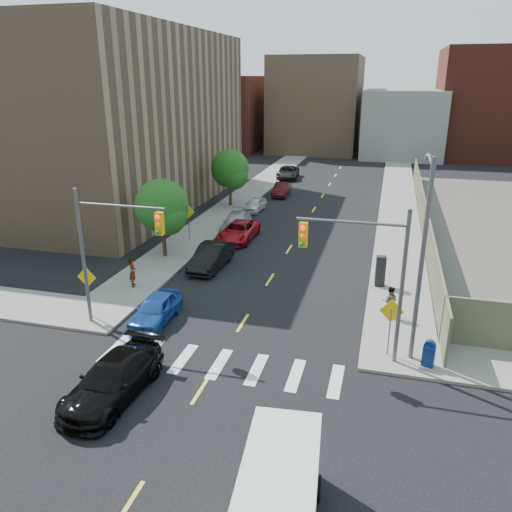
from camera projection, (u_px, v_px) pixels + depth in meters
The scene contains 30 objects.
ground at pixel (181, 421), 18.26m from camera, with size 160.00×160.00×0.00m, color black.
sidewalk_nw at pixel (260, 185), 57.84m from camera, with size 3.50×73.00×0.15m, color gray.
sidewalk_ne at pixel (398, 192), 54.07m from camera, with size 3.50×73.00×0.15m, color gray.
fence_north at pixel (423, 214), 40.95m from camera, with size 0.12×44.00×2.50m, color #686C4B.
building_nw at pixel (88, 119), 48.16m from camera, with size 22.00×30.00×16.00m, color #8C6B4C.
bg_bldg_west at pixel (221, 113), 85.19m from camera, with size 14.00×18.00×12.00m, color #592319.
bg_bldg_midwest at pixel (317, 105), 82.61m from camera, with size 14.00×16.00×15.00m, color #8C6B4C.
bg_bldg_center at pixel (403, 123), 78.24m from camera, with size 12.00×16.00×10.00m, color gray.
bg_bldg_east at pixel (500, 104), 75.64m from camera, with size 18.00×18.00×16.00m, color #592319.
signal_nw at pixel (109, 241), 23.63m from camera, with size 4.59×0.30×7.00m.
signal_ne at pixel (366, 264), 20.73m from camera, with size 4.59×0.30×7.00m.
streetlight_ne at pixel (423, 246), 20.77m from camera, with size 0.25×3.70×9.00m.
warn_sign_nw at pixel (87, 283), 25.39m from camera, with size 1.06×0.06×2.83m.
warn_sign_ne at pixel (391, 317), 21.74m from camera, with size 1.06×0.06×2.83m.
warn_sign_midwest at pixel (188, 216), 37.66m from camera, with size 1.06×0.06×2.83m.
tree_west_near at pixel (162, 209), 33.61m from camera, with size 3.66×3.64×5.52m.
tree_west_far at pixel (230, 171), 47.24m from camera, with size 3.66×3.64×5.52m.
parked_car_blue at pixel (156, 309), 25.44m from camera, with size 1.66×4.12×1.40m, color #1B4699.
parked_car_black at pixel (211, 257), 32.64m from camera, with size 1.65×4.74×1.56m, color black.
parked_car_red at pixel (239, 231), 38.26m from camera, with size 2.35×5.10×1.42m, color #A6101A.
parked_car_silver at pixel (236, 223), 40.33m from camera, with size 2.09×5.14×1.49m, color #9A9DA1.
parked_car_white at pixel (255, 205), 46.53m from camera, with size 1.46×3.62×1.23m, color silver.
parked_car_maroon at pixel (282, 189), 52.52m from camera, with size 1.45×4.15×1.37m, color #390B0E.
parked_car_grey at pixel (288, 172), 61.59m from camera, with size 2.46×5.34×1.49m, color black.
black_sedan at pixel (113, 380), 19.41m from camera, with size 2.16×5.32×1.54m, color black.
cargo_van at pixel (278, 502), 13.23m from camera, with size 2.57×5.38×2.39m.
mailbox at pixel (429, 353), 21.30m from camera, with size 0.58×0.50×1.21m.
payphone at pixel (380, 271), 29.41m from camera, with size 0.55×0.45×1.85m, color black.
pedestrian_west at pixel (133, 272), 29.34m from camera, with size 0.64×0.42×1.77m, color gray.
pedestrian_east at pixel (390, 302), 25.66m from camera, with size 0.80×0.62×1.64m, color gray.
Camera 1 is at (6.56, -13.91, 11.88)m, focal length 35.00 mm.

